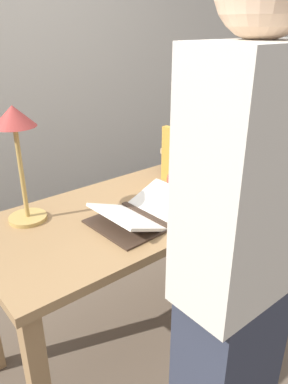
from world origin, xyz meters
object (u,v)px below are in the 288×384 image
at_px(coffee_mug, 176,184).
at_px(open_book, 145,213).
at_px(reading_lamp, 16,136).
at_px(book_stack_tall, 193,163).
at_px(person_reader, 237,280).
at_px(book_standing_upright, 178,157).

bearing_deg(coffee_mug, open_book, -158.99).
xyz_separation_m(open_book, reading_lamp, (-0.37, 0.29, 0.32)).
bearing_deg(coffee_mug, book_stack_tall, 25.36).
relative_size(book_stack_tall, person_reader, 0.20).
bearing_deg(open_book, book_standing_upright, 24.68).
distance_m(reading_lamp, person_reader, 0.91).
xyz_separation_m(book_stack_tall, person_reader, (-0.61, -0.75, 0.01)).
height_order(book_standing_upright, person_reader, person_reader).
distance_m(open_book, reading_lamp, 0.57).
relative_size(book_stack_tall, reading_lamp, 0.71).
xyz_separation_m(book_stack_tall, coffee_mug, (-0.22, -0.11, -0.02)).
relative_size(book_stack_tall, book_standing_upright, 1.20).
xyz_separation_m(coffee_mug, person_reader, (-0.39, -0.65, 0.03)).
relative_size(reading_lamp, person_reader, 0.28).
distance_m(coffee_mug, person_reader, 0.76).
xyz_separation_m(reading_lamp, person_reader, (0.25, -0.83, -0.27)).
xyz_separation_m(book_stack_tall, reading_lamp, (-0.87, 0.08, 0.28)).
distance_m(book_standing_upright, reading_lamp, 0.76).
height_order(book_stack_tall, book_standing_upright, book_standing_upright).
relative_size(open_book, coffee_mug, 3.85).
relative_size(coffee_mug, person_reader, 0.07).
bearing_deg(reading_lamp, open_book, -37.53).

